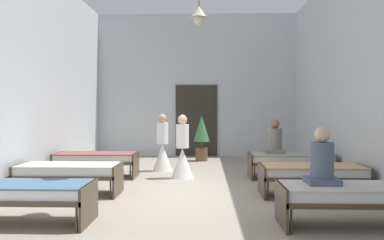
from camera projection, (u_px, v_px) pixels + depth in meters
The scene contains 13 objects.
ground_plane at pixel (190, 198), 7.48m from camera, with size 7.24×12.80×0.10m, color #9E9384.
room_shell at pixel (192, 73), 8.81m from camera, with size 7.04×12.40×4.79m.
bed_left_row_0 at pixel (23, 193), 5.64m from camera, with size 1.90×0.84×0.57m.
bed_right_row_0 at pixel (350, 195), 5.49m from camera, with size 1.90×0.84×0.57m.
bed_left_row_1 at pixel (69, 171), 7.54m from camera, with size 1.90×0.84×0.57m.
bed_right_row_1 at pixel (312, 173), 7.39m from camera, with size 1.90×0.84×0.57m.
bed_left_row_2 at pixel (96, 158), 9.44m from camera, with size 1.90×0.84×0.57m.
bed_right_row_2 at pixel (290, 159), 9.29m from camera, with size 1.90×0.84×0.57m.
nurse_near_aisle at pixel (162, 150), 10.35m from camera, with size 0.52×0.52×1.49m.
nurse_mid_aisle at pixel (182, 155), 9.30m from camera, with size 0.52×0.52×1.49m.
patient_seated_primary at pixel (322, 163), 5.59m from camera, with size 0.44×0.44×0.80m.
patient_seated_secondary at pixel (275, 141), 9.34m from camera, with size 0.44×0.44×0.80m.
potted_plant at pixel (202, 134), 12.30m from camera, with size 0.49×0.49×1.40m.
Camera 1 is at (0.28, -7.43, 1.64)m, focal length 37.50 mm.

